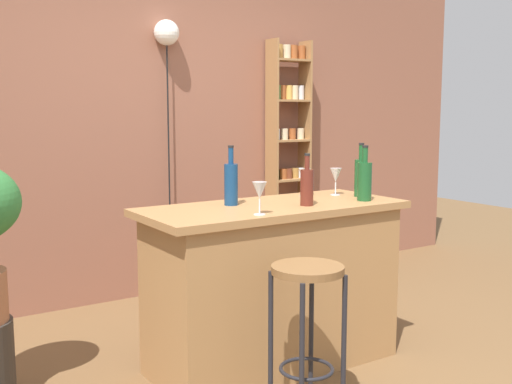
{
  "coord_description": "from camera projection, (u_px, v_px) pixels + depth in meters",
  "views": [
    {
      "loc": [
        -1.91,
        -2.45,
        1.43
      ],
      "look_at": [
        0.05,
        0.55,
        0.95
      ],
      "focal_mm": 43.61,
      "sensor_mm": 36.0,
      "label": 1
    }
  ],
  "objects": [
    {
      "name": "wine_glass_left",
      "position": [
        260.0,
        191.0,
        3.05
      ],
      "size": [
        0.07,
        0.07,
        0.16
      ],
      "color": "silver",
      "rests_on": "kitchen_counter"
    },
    {
      "name": "spice_shelf",
      "position": [
        289.0,
        154.0,
        5.25
      ],
      "size": [
        0.36,
        0.18,
        1.99
      ],
      "color": "#9E7042",
      "rests_on": "ground"
    },
    {
      "name": "wine_glass_right",
      "position": [
        336.0,
        176.0,
        3.74
      ],
      "size": [
        0.07,
        0.07,
        0.16
      ],
      "color": "silver",
      "rests_on": "kitchen_counter"
    },
    {
      "name": "bottle_sauce_amber",
      "position": [
        231.0,
        183.0,
        3.36
      ],
      "size": [
        0.07,
        0.07,
        0.32
      ],
      "color": "navy",
      "rests_on": "kitchen_counter"
    },
    {
      "name": "wine_glass_center",
      "position": [
        305.0,
        177.0,
        3.7
      ],
      "size": [
        0.07,
        0.07,
        0.16
      ],
      "color": "silver",
      "rests_on": "kitchen_counter"
    },
    {
      "name": "bottle_wine_red",
      "position": [
        361.0,
        176.0,
        3.69
      ],
      "size": [
        0.08,
        0.08,
        0.32
      ],
      "color": "#194C23",
      "rests_on": "kitchen_counter"
    },
    {
      "name": "bar_stool",
      "position": [
        307.0,
        306.0,
        2.84
      ],
      "size": [
        0.33,
        0.33,
        0.72
      ],
      "color": "black",
      "rests_on": "ground"
    },
    {
      "name": "ground",
      "position": [
        305.0,
        383.0,
        3.26
      ],
      "size": [
        12.0,
        12.0,
        0.0
      ],
      "primitive_type": "plane",
      "color": "brown"
    },
    {
      "name": "bottle_vinegar",
      "position": [
        365.0,
        180.0,
        3.52
      ],
      "size": [
        0.08,
        0.08,
        0.31
      ],
      "color": "#194C23",
      "rests_on": "kitchen_counter"
    },
    {
      "name": "back_wall",
      "position": [
        149.0,
        112.0,
        4.69
      ],
      "size": [
        6.4,
        0.1,
        2.8
      ],
      "primitive_type": "cube",
      "color": "#8C5642",
      "rests_on": "ground"
    },
    {
      "name": "pendant_globe_light",
      "position": [
        167.0,
        38.0,
        4.58
      ],
      "size": [
        0.19,
        0.19,
        2.08
      ],
      "color": "black",
      "rests_on": "ground"
    },
    {
      "name": "kitchen_counter",
      "position": [
        273.0,
        285.0,
        3.45
      ],
      "size": [
        1.47,
        0.63,
        0.91
      ],
      "color": "#9E7042",
      "rests_on": "ground"
    },
    {
      "name": "bottle_olive_oil",
      "position": [
        307.0,
        186.0,
        3.34
      ],
      "size": [
        0.07,
        0.07,
        0.28
      ],
      "color": "#5B2319",
      "rests_on": "kitchen_counter"
    }
  ]
}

